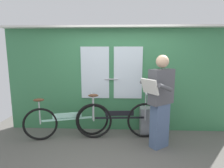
# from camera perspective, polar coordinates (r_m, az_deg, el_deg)

# --- Properties ---
(ground_plane) EXTENTS (5.90, 4.09, 0.04)m
(ground_plane) POSITION_cam_1_polar(r_m,az_deg,el_deg) (3.29, 2.57, -22.16)
(ground_plane) COLOR #56544F
(train_door_wall) EXTENTS (4.90, 0.28, 2.23)m
(train_door_wall) POSITION_cam_1_polar(r_m,az_deg,el_deg) (4.07, 2.59, 1.95)
(train_door_wall) COLOR #387A4C
(train_door_wall) RESTS_ON ground_plane
(bicycle_near_door) EXTENTS (1.63, 0.61, 0.86)m
(bicycle_near_door) POSITION_cam_1_polar(r_m,az_deg,el_deg) (3.95, -13.45, -10.74)
(bicycle_near_door) COLOR black
(bicycle_near_door) RESTS_ON ground_plane
(bicycle_leaning_behind) EXTENTS (1.75, 0.44, 0.93)m
(bicycle_leaning_behind) POSITION_cam_1_polar(r_m,az_deg,el_deg) (3.83, 2.17, -10.66)
(bicycle_leaning_behind) COLOR black
(bicycle_leaning_behind) RESTS_ON ground_plane
(passenger_reading_newspaper) EXTENTS (0.62, 0.58, 1.66)m
(passenger_reading_newspaper) POSITION_cam_1_polar(r_m,az_deg,el_deg) (3.43, 14.36, -4.72)
(passenger_reading_newspaper) COLOR slate
(passenger_reading_newspaper) RESTS_ON ground_plane
(trash_bin_by_wall) EXTENTS (0.34, 0.28, 0.57)m
(trash_bin_by_wall) POSITION_cam_1_polar(r_m,az_deg,el_deg) (4.12, 10.86, -10.81)
(trash_bin_by_wall) COLOR gray
(trash_bin_by_wall) RESTS_ON ground_plane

